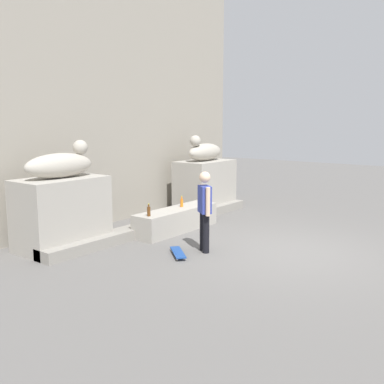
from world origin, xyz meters
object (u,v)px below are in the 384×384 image
(skateboard, at_px, (178,252))
(bottle_orange, at_px, (182,203))
(skater, at_px, (205,208))
(statue_reclining_right, at_px, (204,151))
(bottle_brown, at_px, (149,211))
(statue_reclining_left, at_px, (61,164))

(skateboard, height_order, bottle_orange, bottle_orange)
(skateboard, bearing_deg, skater, 106.59)
(statue_reclining_right, distance_m, skater, 4.47)
(bottle_brown, bearing_deg, statue_reclining_right, 16.48)
(skater, height_order, skateboard, skater)
(skater, relative_size, bottle_orange, 6.08)
(statue_reclining_left, height_order, bottle_orange, statue_reclining_left)
(statue_reclining_right, xyz_separation_m, bottle_brown, (-3.61, -1.07, -1.11))
(statue_reclining_left, height_order, bottle_brown, statue_reclining_left)
(skateboard, bearing_deg, bottle_orange, 167.51)
(statue_reclining_right, bearing_deg, bottle_orange, 18.64)
(bottle_brown, bearing_deg, skater, -87.57)
(bottle_orange, distance_m, bottle_brown, 1.30)
(statue_reclining_right, bearing_deg, skater, 31.68)
(statue_reclining_left, xyz_separation_m, bottle_orange, (2.81, -0.98, -1.12))
(skater, bearing_deg, statue_reclining_left, -111.44)
(statue_reclining_left, distance_m, skateboard, 3.07)
(skateboard, bearing_deg, statue_reclining_right, 160.15)
(statue_reclining_left, xyz_separation_m, bottle_brown, (1.51, -1.07, -1.11))
(statue_reclining_left, bearing_deg, skater, -58.10)
(statue_reclining_right, height_order, skater, statue_reclining_right)
(statue_reclining_left, relative_size, bottle_brown, 5.63)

